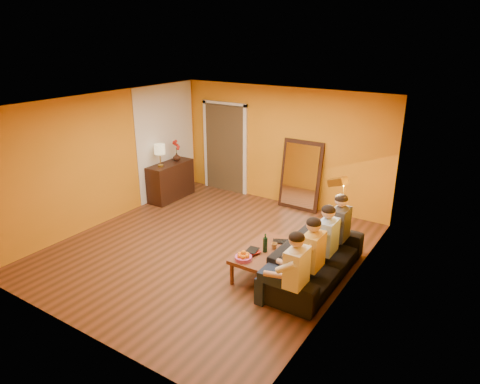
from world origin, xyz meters
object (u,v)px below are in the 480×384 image
Objects in this scene: floor_lamp at (341,220)px; laptop at (284,243)px; dog at (307,258)px; table_lamp at (160,156)px; wine_bottle at (265,243)px; person_mid_right at (327,242)px; tumbler at (274,246)px; vase at (177,157)px; coffee_table at (264,261)px; sofa at (316,259)px; person_far_left at (296,274)px; person_mid_left at (313,257)px; sideboard at (171,181)px; mirror_frame at (301,175)px; person_far_right at (340,229)px.

laptop is (-0.67, -0.76, -0.29)m from floor_lamp.
dog is 0.45m from laptop.
table_lamp reaches higher than wine_bottle.
laptop is at bearing -121.29° from floor_lamp.
person_mid_right reaches higher than laptop.
person_mid_right is 0.83m from tumbler.
floor_lamp reaches higher than table_lamp.
wine_bottle is 4.10m from vase.
person_mid_right is at bearing 23.45° from dog.
coffee_table is at bearing -22.51° from table_lamp.
tumbler is (0.12, 0.12, 0.26)m from coffee_table.
sofa is at bearing 28.39° from wine_bottle.
table_lamp is 4.88m from person_far_left.
wine_bottle is (-0.57, -0.36, 0.26)m from dog.
wine_bottle is (-0.83, 0.07, -0.03)m from person_mid_left.
sideboard is 0.82× the size of floor_lamp.
mirror_frame is 1.06× the size of floor_lamp.
person_far_right is (0.13, 0.65, 0.29)m from sofa.
mirror_frame is 1.25× the size of person_mid_left.
sideboard is 0.74m from table_lamp.
vase is (-4.34, 0.89, 0.22)m from floor_lamp.
coffee_table is 3.32× the size of laptop.
person_far_right is at bearing 51.05° from wine_bottle.
wine_bottle reaches higher than tumbler.
person_far_right is 6.54× the size of vase.
tumbler is (-0.50, -0.19, 0.15)m from dog.
table_lamp is 0.42× the size of person_mid_right.
mirror_frame reaches higher than person_mid_left.
mirror_frame is at bearing 142.39° from floor_lamp.
person_mid_right is 0.55m from person_far_right.
vase is at bearing 178.78° from floor_lamp.
table_lamp is at bearing 75.25° from sofa.
sofa is at bearing 18.34° from tumbler.
table_lamp is 0.57m from vase.
person_mid_right is 1.00× the size of person_far_right.
person_mid_left is (0.03, -1.23, -0.11)m from floor_lamp.
person_far_left is at bearing -36.71° from wine_bottle.
person_far_right reaches higher than vase.
laptop is at bearing -70.47° from mirror_frame.
wine_bottle is at bearing -30.04° from vase.
sofa is 0.68m from tumbler.
person_mid_left is 3.32× the size of laptop.
sideboard reaches higher than laptop.
tumbler is at bearing -157.90° from person_mid_right.
vase is at bearing 90.00° from table_lamp.
sideboard is at bearing 151.06° from person_far_left.
sofa is 1.79× the size of person_mid_left.
person_far_left reaches higher than tumbler.
sideboard is 4.57m from person_mid_right.
person_mid_left and person_far_right have the same top height.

